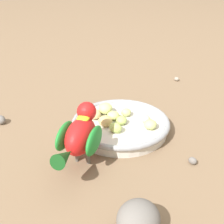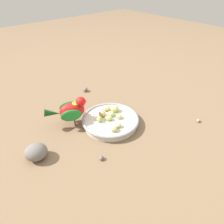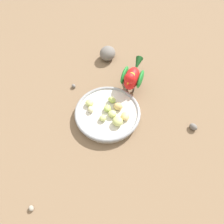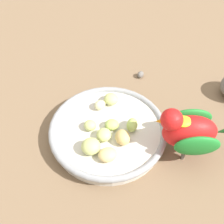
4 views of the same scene
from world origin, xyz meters
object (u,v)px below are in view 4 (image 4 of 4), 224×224
object	(u,v)px
feeding_bowl	(108,132)
apple_piece_5	(108,155)
apple_piece_1	(91,146)
apple_piece_4	(104,135)
apple_piece_3	(89,124)
apple_piece_8	(123,137)
parrot	(192,131)
pebble_1	(141,75)
apple_piece_7	(100,105)
apple_piece_6	(111,99)
apple_piece_0	(112,125)
apple_piece_2	(132,125)

from	to	relation	value
feeding_bowl	apple_piece_5	bearing A→B (deg)	153.42
apple_piece_1	apple_piece_4	distance (m)	0.04
apple_piece_3	apple_piece_4	world-z (taller)	apple_piece_4
apple_piece_5	feeding_bowl	bearing A→B (deg)	-26.58
apple_piece_3	apple_piece_5	xyz separation A→B (m)	(-0.08, -0.00, 0.00)
apple_piece_8	parrot	bearing A→B (deg)	-120.77
feeding_bowl	parrot	xyz separation A→B (m)	(-0.10, -0.12, 0.05)
apple_piece_8	feeding_bowl	bearing A→B (deg)	17.27
apple_piece_4	pebble_1	bearing A→B (deg)	-49.44
apple_piece_7	pebble_1	xyz separation A→B (m)	(0.07, -0.14, -0.03)
apple_piece_6	feeding_bowl	bearing A→B (deg)	148.52
apple_piece_4	apple_piece_6	distance (m)	0.09
apple_piece_0	apple_piece_3	size ratio (longest dim) A/B	1.14
apple_piece_4	apple_piece_6	world-z (taller)	same
parrot	apple_piece_1	bearing A→B (deg)	1.79
parrot	apple_piece_3	bearing A→B (deg)	-15.15
apple_piece_2	apple_piece_7	bearing A→B (deg)	23.11
apple_piece_1	apple_piece_3	size ratio (longest dim) A/B	1.45
feeding_bowl	apple_piece_1	bearing A→B (deg)	121.30
apple_piece_4	pebble_1	xyz separation A→B (m)	(0.14, -0.16, -0.03)
apple_piece_3	apple_piece_0	bearing A→B (deg)	-119.51
apple_piece_0	parrot	xyz separation A→B (m)	(-0.10, -0.11, 0.04)
apple_piece_6	apple_piece_5	bearing A→B (deg)	150.85
apple_piece_3	apple_piece_4	bearing A→B (deg)	-159.91
apple_piece_0	apple_piece_1	distance (m)	0.07
parrot	pebble_1	xyz separation A→B (m)	(0.22, -0.03, -0.06)
apple_piece_0	parrot	distance (m)	0.15
feeding_bowl	apple_piece_7	world-z (taller)	apple_piece_7
apple_piece_3	apple_piece_4	xyz separation A→B (m)	(-0.04, -0.01, 0.00)
apple_piece_2	pebble_1	bearing A→B (deg)	-36.03
apple_piece_6	apple_piece_7	xyz separation A→B (m)	(-0.00, 0.03, -0.00)
apple_piece_2	apple_piece_6	xyz separation A→B (m)	(0.08, 0.01, -0.00)
apple_piece_5	apple_piece_8	bearing A→B (deg)	-63.59
parrot	apple_piece_6	bearing A→B (deg)	-39.27
apple_piece_5	apple_piece_6	bearing A→B (deg)	-29.15
apple_piece_2	parrot	xyz separation A→B (m)	(-0.08, -0.07, 0.03)
apple_piece_4	apple_piece_6	bearing A→B (deg)	-34.97
apple_piece_7	apple_piece_0	bearing A→B (deg)	178.64
apple_piece_5	apple_piece_7	bearing A→B (deg)	-18.60
apple_piece_3	apple_piece_8	world-z (taller)	apple_piece_8
apple_piece_3	apple_piece_4	size ratio (longest dim) A/B	0.83
apple_piece_7	apple_piece_8	xyz separation A→B (m)	(-0.10, -0.00, 0.00)
apple_piece_3	pebble_1	distance (m)	0.20
apple_piece_5	apple_piece_7	size ratio (longest dim) A/B	1.41
apple_piece_0	apple_piece_7	world-z (taller)	same
apple_piece_5	apple_piece_1	bearing A→B (deg)	35.26
apple_piece_1	apple_piece_5	bearing A→B (deg)	-144.74
apple_piece_7	apple_piece_8	size ratio (longest dim) A/B	0.75
apple_piece_1	apple_piece_8	world-z (taller)	same
apple_piece_1	apple_piece_4	world-z (taller)	apple_piece_1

